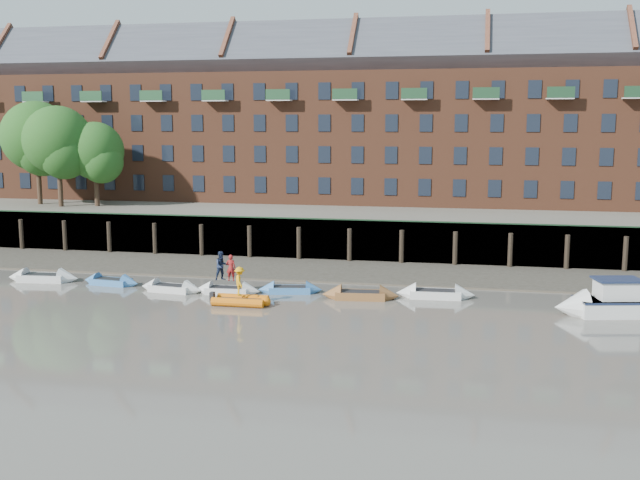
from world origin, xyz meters
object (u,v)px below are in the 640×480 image
(rowboat_0, at_px, (43,278))
(rowboat_1, at_px, (111,282))
(rowboat_3, at_px, (227,290))
(rowboat_4, at_px, (290,290))
(person_rower_a, at_px, (231,268))
(rowboat_6, at_px, (435,294))
(rowboat_5, at_px, (360,295))
(person_rib_crew, at_px, (240,281))
(rib_tender, at_px, (243,301))
(person_rower_b, at_px, (222,266))
(motor_launch, at_px, (605,303))
(rowboat_2, at_px, (171,288))

(rowboat_0, relative_size, rowboat_1, 1.20)
(rowboat_3, height_order, rowboat_4, rowboat_3)
(rowboat_0, bearing_deg, person_rower_a, -9.50)
(rowboat_6, bearing_deg, rowboat_5, -167.97)
(rowboat_3, height_order, person_rib_crew, person_rib_crew)
(rib_tender, xyz_separation_m, person_rower_b, (-2.22, 2.78, 1.48))
(rib_tender, xyz_separation_m, motor_launch, (20.46, 1.73, 0.42))
(rowboat_1, distance_m, rowboat_2, 4.83)
(person_rower_b, bearing_deg, rowboat_5, -37.24)
(rowboat_4, bearing_deg, rowboat_5, -20.11)
(rowboat_0, bearing_deg, rowboat_5, -7.46)
(rowboat_0, height_order, rowboat_5, rowboat_0)
(rowboat_2, distance_m, rowboat_5, 12.09)
(rowboat_3, bearing_deg, rowboat_4, 11.52)
(rowboat_6, distance_m, person_rib_crew, 11.97)
(rowboat_2, xyz_separation_m, motor_launch, (25.97, -0.73, 0.46))
(rowboat_5, bearing_deg, person_rower_b, 174.98)
(rowboat_4, xyz_separation_m, person_rower_a, (-3.56, -0.94, 1.44))
(rowboat_6, height_order, rib_tender, rowboat_6)
(rib_tender, distance_m, motor_launch, 20.54)
(rowboat_3, distance_m, motor_launch, 22.30)
(rowboat_1, xyz_separation_m, rib_tender, (10.21, -3.56, 0.05))
(person_rower_a, height_order, person_rower_b, person_rower_b)
(person_rower_a, bearing_deg, person_rib_crew, 116.38)
(rib_tender, distance_m, person_rower_a, 3.41)
(rowboat_4, bearing_deg, person_rib_crew, -132.07)
(rowboat_5, height_order, rib_tender, rowboat_5)
(rowboat_3, xyz_separation_m, motor_launch, (22.28, -0.89, 0.46))
(rowboat_6, distance_m, person_rower_a, 12.77)
(rowboat_1, height_order, person_rower_b, person_rower_b)
(person_rower_a, distance_m, person_rower_b, 0.65)
(rowboat_3, distance_m, rowboat_6, 12.93)
(rowboat_0, distance_m, motor_launch, 35.74)
(rowboat_5, bearing_deg, rowboat_2, 176.35)
(rowboat_6, distance_m, motor_launch, 9.73)
(rowboat_4, xyz_separation_m, rowboat_6, (9.05, 0.46, 0.04))
(rowboat_3, bearing_deg, rowboat_5, -1.61)
(rowboat_3, relative_size, person_rib_crew, 2.50)
(rowboat_0, xyz_separation_m, rowboat_5, (21.80, -0.78, -0.01))
(rowboat_4, relative_size, person_rower_b, 2.28)
(rowboat_6, bearing_deg, rowboat_0, 177.81)
(person_rib_crew, bearing_deg, rib_tender, -133.63)
(rowboat_3, xyz_separation_m, person_rower_a, (0.23, 0.07, 1.44))
(rowboat_2, bearing_deg, rowboat_5, 8.97)
(rowboat_4, height_order, motor_launch, motor_launch)
(rowboat_3, relative_size, motor_launch, 0.63)
(rowboat_0, relative_size, rowboat_2, 1.15)
(rowboat_2, distance_m, rowboat_6, 16.62)
(rib_tender, relative_size, person_rib_crew, 2.01)
(rowboat_1, height_order, person_rib_crew, person_rib_crew)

